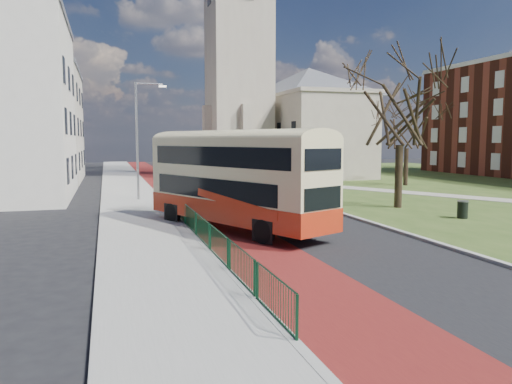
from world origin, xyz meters
name	(u,v)px	position (x,y,z in m)	size (l,w,h in m)	color
ground	(292,253)	(0.00, 0.00, 0.00)	(160.00, 160.00, 0.00)	black
road_carriageway	(217,195)	(1.50, 20.00, 0.01)	(9.00, 120.00, 0.01)	black
bus_lane	(182,196)	(-1.20, 20.00, 0.01)	(3.40, 120.00, 0.01)	#591414
pavement_west	(130,197)	(-5.00, 20.00, 0.06)	(4.00, 120.00, 0.12)	gray
kerb_west	(158,196)	(-3.00, 20.00, 0.07)	(0.25, 120.00, 0.13)	#999993
kerb_east	(266,190)	(6.10, 22.00, 0.07)	(0.25, 80.00, 0.13)	#999993
grass_green	(466,184)	(26.00, 22.00, 0.02)	(40.00, 80.00, 0.04)	#334C1B
pedestrian_railing	(195,225)	(-2.95, 4.00, 0.55)	(0.07, 24.00, 1.12)	#0C341D
gothic_church	(277,62)	(12.56, 38.00, 13.13)	(16.38, 18.00, 40.00)	#A19383
street_block_far	(28,124)	(-14.00, 38.00, 5.76)	(10.30, 16.30, 11.50)	beige
streetlamp	(139,134)	(-4.35, 18.00, 4.59)	(2.13, 0.18, 8.00)	gray
bus	(235,176)	(-0.87, 5.21, 2.55)	(6.77, 10.75, 4.48)	#AE2710
winter_tree_near	(401,95)	(10.68, 9.63, 6.93)	(8.64, 8.64, 9.94)	black
winter_tree_far	(407,119)	(19.82, 22.68, 6.09)	(7.86, 7.86, 8.74)	black
litter_bin	(463,209)	(11.58, 4.86, 0.52)	(0.65, 0.65, 0.95)	black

